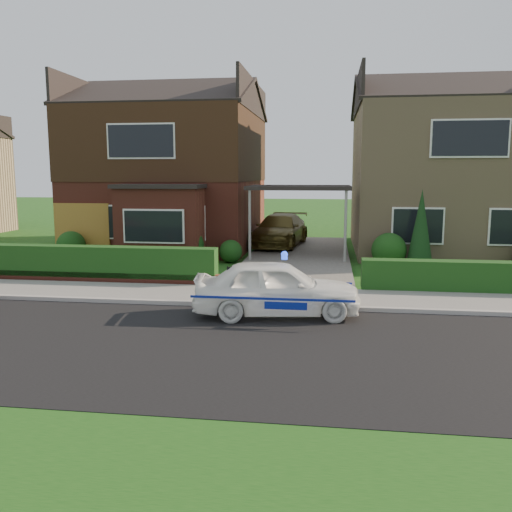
# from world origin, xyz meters

# --- Properties ---
(ground) EXTENTS (120.00, 120.00, 0.00)m
(ground) POSITION_xyz_m (0.00, 0.00, 0.00)
(ground) COLOR #174713
(ground) RESTS_ON ground
(road) EXTENTS (60.00, 6.00, 0.02)m
(road) POSITION_xyz_m (0.00, 0.00, 0.00)
(road) COLOR black
(road) RESTS_ON ground
(kerb) EXTENTS (60.00, 0.16, 0.12)m
(kerb) POSITION_xyz_m (0.00, 3.05, 0.06)
(kerb) COLOR #9E9993
(kerb) RESTS_ON ground
(sidewalk) EXTENTS (60.00, 2.00, 0.10)m
(sidewalk) POSITION_xyz_m (0.00, 4.10, 0.05)
(sidewalk) COLOR slate
(sidewalk) RESTS_ON ground
(driveway) EXTENTS (3.80, 12.00, 0.12)m
(driveway) POSITION_xyz_m (0.00, 11.00, 0.06)
(driveway) COLOR #666059
(driveway) RESTS_ON ground
(house_left) EXTENTS (7.50, 9.53, 7.25)m
(house_left) POSITION_xyz_m (-5.78, 13.90, 3.81)
(house_left) COLOR brown
(house_left) RESTS_ON ground
(house_right) EXTENTS (7.50, 8.06, 7.25)m
(house_right) POSITION_xyz_m (5.80, 13.99, 3.66)
(house_right) COLOR tan
(house_right) RESTS_ON ground
(carport_link) EXTENTS (3.80, 3.00, 2.77)m
(carport_link) POSITION_xyz_m (0.00, 10.95, 2.66)
(carport_link) COLOR black
(carport_link) RESTS_ON ground
(garage_door) EXTENTS (2.20, 0.10, 2.10)m
(garage_door) POSITION_xyz_m (-8.25, 9.96, 1.05)
(garage_door) COLOR olive
(garage_door) RESTS_ON ground
(dwarf_wall) EXTENTS (7.70, 0.25, 0.36)m
(dwarf_wall) POSITION_xyz_m (-5.80, 5.30, 0.18)
(dwarf_wall) COLOR brown
(dwarf_wall) RESTS_ON ground
(hedge_left) EXTENTS (7.50, 0.55, 0.90)m
(hedge_left) POSITION_xyz_m (-5.80, 5.45, 0.00)
(hedge_left) COLOR #123912
(hedge_left) RESTS_ON ground
(hedge_right) EXTENTS (7.50, 0.55, 0.80)m
(hedge_right) POSITION_xyz_m (5.80, 5.35, 0.00)
(hedge_right) COLOR #123912
(hedge_right) RESTS_ON ground
(shrub_left_far) EXTENTS (1.08, 1.08, 1.08)m
(shrub_left_far) POSITION_xyz_m (-8.50, 9.50, 0.54)
(shrub_left_far) COLOR #123912
(shrub_left_far) RESTS_ON ground
(shrub_left_mid) EXTENTS (1.32, 1.32, 1.32)m
(shrub_left_mid) POSITION_xyz_m (-4.00, 9.30, 0.66)
(shrub_left_mid) COLOR #123912
(shrub_left_mid) RESTS_ON ground
(shrub_left_near) EXTENTS (0.84, 0.84, 0.84)m
(shrub_left_near) POSITION_xyz_m (-2.40, 9.60, 0.42)
(shrub_left_near) COLOR #123912
(shrub_left_near) RESTS_ON ground
(shrub_right_near) EXTENTS (1.20, 1.20, 1.20)m
(shrub_right_near) POSITION_xyz_m (3.20, 9.40, 0.60)
(shrub_right_near) COLOR #123912
(shrub_right_near) RESTS_ON ground
(conifer_a) EXTENTS (0.90, 0.90, 2.60)m
(conifer_a) POSITION_xyz_m (4.20, 9.20, 1.30)
(conifer_a) COLOR black
(conifer_a) RESTS_ON ground
(police_car) EXTENTS (3.46, 3.94, 1.45)m
(police_car) POSITION_xyz_m (-0.00, 2.40, 0.64)
(police_car) COLOR white
(police_car) RESTS_ON ground
(driveway_car) EXTENTS (2.47, 4.83, 1.34)m
(driveway_car) POSITION_xyz_m (-1.00, 13.72, 0.79)
(driveway_car) COLOR brown
(driveway_car) RESTS_ON driveway
(potted_plant_a) EXTENTS (0.42, 0.35, 0.69)m
(potted_plant_a) POSITION_xyz_m (-9.00, 6.71, 0.34)
(potted_plant_a) COLOR gray
(potted_plant_a) RESTS_ON ground
(potted_plant_b) EXTENTS (0.53, 0.52, 0.75)m
(potted_plant_b) POSITION_xyz_m (-4.61, 6.00, 0.37)
(potted_plant_b) COLOR gray
(potted_plant_b) RESTS_ON ground
(potted_plant_c) EXTENTS (0.59, 0.59, 0.82)m
(potted_plant_c) POSITION_xyz_m (-5.14, 6.00, 0.41)
(potted_plant_c) COLOR gray
(potted_plant_c) RESTS_ON ground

